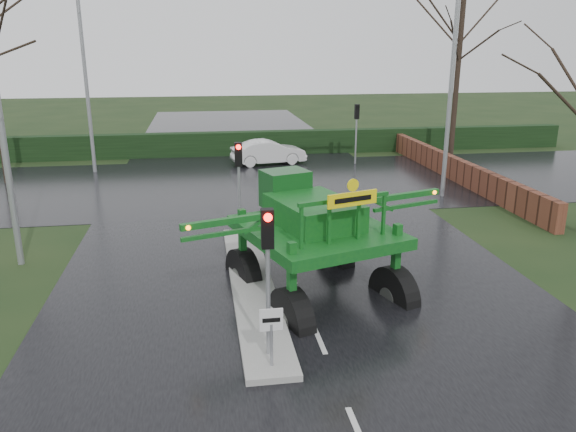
{
  "coord_description": "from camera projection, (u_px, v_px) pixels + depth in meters",
  "views": [
    {
      "loc": [
        -2.6,
        -12.03,
        6.73
      ],
      "look_at": [
        -0.17,
        3.42,
        2.0
      ],
      "focal_mm": 35.0,
      "sensor_mm": 36.0,
      "label": 1
    }
  ],
  "objects": [
    {
      "name": "street_light_left_far",
      "position": [
        90.0,
        61.0,
        29.68
      ],
      "size": [
        3.85,
        0.3,
        10.0
      ],
      "color": "gray",
      "rests_on": "ground"
    },
    {
      "name": "brick_wall",
      "position": [
        447.0,
        165.0,
        30.23
      ],
      "size": [
        0.4,
        20.0,
        1.2
      ],
      "primitive_type": "cube",
      "color": "#592D1E",
      "rests_on": "ground"
    },
    {
      "name": "median_island",
      "position": [
        252.0,
        285.0,
        16.33
      ],
      "size": [
        1.2,
        10.0,
        0.16
      ],
      "primitive_type": "cube",
      "color": "gray",
      "rests_on": "ground"
    },
    {
      "name": "keep_left_sign",
      "position": [
        271.0,
        328.0,
        11.8
      ],
      "size": [
        0.5,
        0.07,
        1.35
      ],
      "color": "gray",
      "rests_on": "ground"
    },
    {
      "name": "street_light_left_near",
      "position": [
        4.0,
        73.0,
        16.44
      ],
      "size": [
        3.85,
        0.3,
        10.0
      ],
      "color": "gray",
      "rests_on": "ground"
    },
    {
      "name": "traffic_signal_mid",
      "position": [
        239.0,
        169.0,
        19.86
      ],
      "size": [
        0.26,
        0.33,
        3.52
      ],
      "color": "gray",
      "rests_on": "ground"
    },
    {
      "name": "tree_right_far",
      "position": [
        459.0,
        51.0,
        33.62
      ],
      "size": [
        7.0,
        7.0,
        12.05
      ],
      "color": "black",
      "rests_on": "ground"
    },
    {
      "name": "road_main",
      "position": [
        267.0,
        216.0,
        23.17
      ],
      "size": [
        14.0,
        80.0,
        0.02
      ],
      "primitive_type": "cube",
      "color": "black",
      "rests_on": "ground"
    },
    {
      "name": "hedge_row",
      "position": [
        241.0,
        143.0,
        36.19
      ],
      "size": [
        44.0,
        0.9,
        1.5
      ],
      "primitive_type": "cube",
      "color": "black",
      "rests_on": "ground"
    },
    {
      "name": "traffic_signal_far",
      "position": [
        357.0,
        120.0,
        32.85
      ],
      "size": [
        0.26,
        0.33,
        3.52
      ],
      "rotation": [
        0.0,
        0.0,
        3.14
      ],
      "color": "gray",
      "rests_on": "ground"
    },
    {
      "name": "road_cross",
      "position": [
        253.0,
        183.0,
        28.84
      ],
      "size": [
        80.0,
        12.0,
        0.02
      ],
      "primitive_type": "cube",
      "color": "black",
      "rests_on": "ground"
    },
    {
      "name": "crop_sprayer",
      "position": [
        288.0,
        240.0,
        13.9
      ],
      "size": [
        7.72,
        5.91,
        4.5
      ],
      "rotation": [
        0.0,
        0.0,
        0.31
      ],
      "color": "black",
      "rests_on": "ground"
    },
    {
      "name": "white_sedan",
      "position": [
        269.0,
        164.0,
        33.45
      ],
      "size": [
        4.55,
        2.23,
        1.44
      ],
      "primitive_type": "imported",
      "rotation": [
        0.0,
        0.0,
        1.74
      ],
      "color": "silver",
      "rests_on": "ground"
    },
    {
      "name": "traffic_signal_near",
      "position": [
        268.0,
        252.0,
        11.82
      ],
      "size": [
        0.26,
        0.33,
        3.52
      ],
      "color": "gray",
      "rests_on": "ground"
    },
    {
      "name": "street_light_right",
      "position": [
        446.0,
        64.0,
        24.54
      ],
      "size": [
        3.85,
        0.3,
        10.0
      ],
      "color": "gray",
      "rests_on": "ground"
    },
    {
      "name": "ground",
      "position": [
        317.0,
        334.0,
        13.71
      ],
      "size": [
        140.0,
        140.0,
        0.0
      ],
      "primitive_type": "plane",
      "color": "black",
      "rests_on": "ground"
    }
  ]
}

